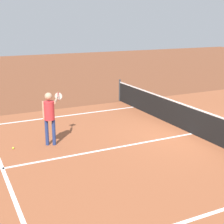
# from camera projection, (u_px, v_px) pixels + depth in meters

# --- Properties ---
(ground_plane) EXTENTS (60.00, 60.00, 0.00)m
(ground_plane) POSITION_uv_depth(u_px,v_px,m) (192.00, 134.00, 11.53)
(ground_plane) COLOR brown
(court_surface_inbounds) EXTENTS (10.62, 24.40, 0.00)m
(court_surface_inbounds) POSITION_uv_depth(u_px,v_px,m) (192.00, 134.00, 11.53)
(court_surface_inbounds) COLOR #9E5433
(court_surface_inbounds) RESTS_ON ground_plane
(line_service_near) EXTENTS (8.22, 0.10, 0.01)m
(line_service_near) POSITION_uv_depth(u_px,v_px,m) (2.00, 168.00, 8.81)
(line_service_near) COLOR white
(line_service_near) RESTS_ON ground_plane
(line_center_service) EXTENTS (0.10, 6.40, 0.01)m
(line_center_service) POSITION_uv_depth(u_px,v_px,m) (110.00, 149.00, 10.17)
(line_center_service) COLOR white
(line_center_service) RESTS_ON ground_plane
(net) EXTENTS (11.08, 0.09, 1.07)m
(net) POSITION_uv_depth(u_px,v_px,m) (193.00, 120.00, 11.39)
(net) COLOR #33383D
(net) RESTS_ON ground_plane
(player_near) EXTENTS (1.06, 0.85, 1.71)m
(player_near) POSITION_uv_depth(u_px,v_px,m) (50.00, 113.00, 10.24)
(player_near) COLOR navy
(player_near) RESTS_ON ground_plane
(tennis_ball_mid_court) EXTENTS (0.07, 0.07, 0.07)m
(tennis_ball_mid_court) POSITION_uv_depth(u_px,v_px,m) (13.00, 148.00, 10.14)
(tennis_ball_mid_court) COLOR #CCE033
(tennis_ball_mid_court) RESTS_ON ground_plane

